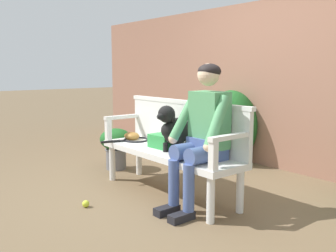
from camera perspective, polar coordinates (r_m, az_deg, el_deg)
The scene contains 14 objects.
ground_plane at distance 3.96m, azimuth 0.00°, elevation -10.30°, with size 40.00×40.00×0.00m, color brown.
brick_garden_fence at distance 5.14m, azimuth 16.61°, elevation 6.04°, with size 8.00×0.30×2.16m, color #936651.
hedge_bush_far_left at distance 5.27m, azimuth 9.48°, elevation -0.03°, with size 0.75×0.72×1.00m, color #1E5B23.
garden_bench at distance 3.85m, azimuth 0.00°, elevation -4.58°, with size 1.76×0.50×0.47m.
bench_backrest at distance 3.93m, azimuth 2.47°, elevation 0.36°, with size 1.80×0.06×0.50m.
bench_armrest_left_end at distance 4.42m, azimuth -7.74°, elevation 0.55°, with size 0.06×0.50×0.28m.
bench_armrest_right_end at distance 3.13m, azimuth 8.46°, elevation -2.85°, with size 0.06×0.50×0.28m.
person_seated at distance 3.40m, azimuth 5.29°, elevation -0.71°, with size 0.56×0.65×1.34m.
dog_on_bench at distance 3.72m, azimuth 0.93°, elevation -0.36°, with size 0.27×0.48×0.47m.
tennis_racket at distance 4.34m, azimuth -5.24°, elevation -2.13°, with size 0.35×0.58×0.03m.
baseball_glove at distance 4.40m, azimuth -5.52°, elevation -1.51°, with size 0.22×0.17×0.09m, color #9E6B2D.
sports_bag at distance 3.94m, azimuth -0.76°, elevation -2.31°, with size 0.28×0.20×0.14m, color #2D8E42.
tennis_ball at distance 3.68m, azimuth -12.39°, elevation -11.48°, with size 0.07×0.07×0.07m, color #CCDB33.
potted_plant at distance 4.88m, azimuth -7.93°, elevation -2.83°, with size 0.41×0.41×0.53m.
Camera 1 is at (2.91, -2.36, 1.29)m, focal length 40.10 mm.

